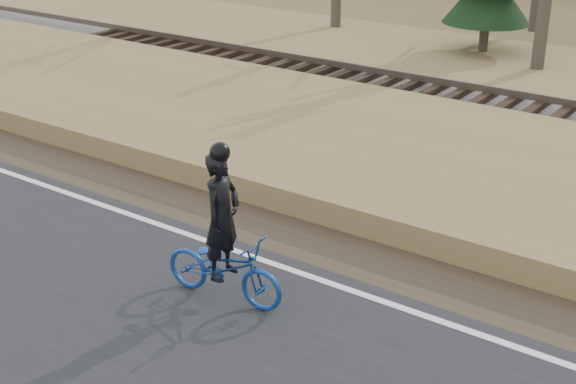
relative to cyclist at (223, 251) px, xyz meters
The scene contains 1 object.
cyclist is the anchor object (origin of this frame).
Camera 1 is at (1.67, -8.00, 5.53)m, focal length 50.00 mm.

